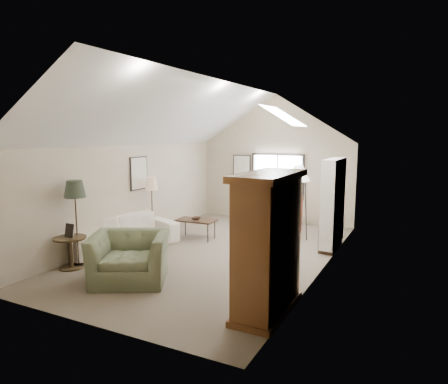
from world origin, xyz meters
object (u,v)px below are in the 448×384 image
at_px(sofa, 122,233).
at_px(armchair_far, 269,208).
at_px(coffee_table, 196,229).
at_px(armchair_near, 130,257).
at_px(side_table, 71,253).
at_px(side_chair, 294,215).
at_px(armoire, 268,244).

bearing_deg(sofa, armchair_far, -4.26).
height_order(sofa, coffee_table, sofa).
xyz_separation_m(armchair_near, coffee_table, (-0.44, 3.20, -0.19)).
height_order(side_table, side_chair, side_chair).
relative_size(armchair_near, side_table, 2.10).
bearing_deg(armchair_near, armchair_far, 55.91).
distance_m(sofa, armchair_near, 2.24).
distance_m(coffee_table, side_chair, 2.86).
distance_m(armchair_near, side_chair, 5.39).
xyz_separation_m(armchair_far, side_table, (-2.14, -6.03, -0.12)).
relative_size(armoire, coffee_table, 2.14).
bearing_deg(coffee_table, sofa, -125.03).
xyz_separation_m(armoire, armchair_near, (-2.81, 0.08, -0.64)).
xyz_separation_m(armoire, side_table, (-4.38, 0.07, -0.76)).
distance_m(sofa, coffee_table, 1.97).
bearing_deg(armchair_near, armoire, -30.20).
bearing_deg(armchair_near, side_table, 151.49).
distance_m(armoire, armchair_far, 6.53).
height_order(coffee_table, side_table, side_table).
distance_m(sofa, side_table, 1.60).
height_order(armchair_far, side_table, armchair_far).
bearing_deg(side_table, coffee_table, 70.65).
relative_size(armoire, side_table, 3.28).
xyz_separation_m(armoire, coffee_table, (-3.25, 3.28, -0.84)).
bearing_deg(coffee_table, side_chair, 42.43).
bearing_deg(side_chair, coffee_table, -140.39).
xyz_separation_m(sofa, armchair_far, (2.14, 4.43, 0.06)).
distance_m(armchair_far, coffee_table, 3.00).
distance_m(armoire, sofa, 4.74).
bearing_deg(coffee_table, armchair_far, 70.19).
xyz_separation_m(armchair_near, side_chair, (1.66, 5.12, 0.05)).
xyz_separation_m(side_table, side_chair, (3.23, 5.13, 0.17)).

